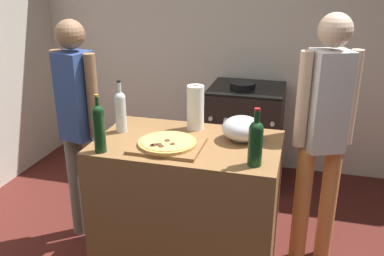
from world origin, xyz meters
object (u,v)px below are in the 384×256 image
Objects in this scene: wine_bottle_dark at (99,127)px; person_in_stripes at (79,122)px; mixing_bowl at (242,128)px; person_in_red at (324,129)px; pizza at (167,143)px; wine_bottle_green at (256,141)px; paper_towel_roll at (195,108)px; stove at (245,134)px; wine_bottle_clear at (121,110)px.

person_in_stripes is (-0.39, 0.44, -0.17)m from wine_bottle_dark.
person_in_red is at bearing 25.07° from mixing_bowl.
pizza is at bearing -21.71° from person_in_stripes.
wine_bottle_green is at bearing -17.47° from person_in_stripes.
stove is at bearing 81.55° from paper_towel_roll.
pizza is at bearing -103.18° from paper_towel_roll.
wine_bottle_clear is at bearing -114.68° from stove.
paper_towel_roll reaches higher than mixing_bowl.
pizza is 0.41m from wine_bottle_clear.
mixing_bowl is 0.73× the size of wine_bottle_clear.
wine_bottle_green is 0.33× the size of stove.
paper_towel_roll is 0.92× the size of wine_bottle_green.
wine_bottle_clear is 0.35× the size of stove.
wine_bottle_dark is at bearing -176.62° from wine_bottle_green.
wine_bottle_clear is (-0.36, 0.17, 0.11)m from pizza.
wine_bottle_dark is (0.01, -0.32, 0.01)m from wine_bottle_clear.
pizza is 0.21× the size of person_in_stripes.
person_in_red reaches higher than pizza.
stove is 1.32m from person_in_red.
stove is (0.17, 1.16, -0.61)m from paper_towel_roll.
person_in_red reaches higher than person_in_stripes.
wine_bottle_dark reaches higher than stove.
person_in_red is at bearing 26.08° from wine_bottle_dark.
paper_towel_roll is (0.08, 0.34, 0.11)m from pizza.
wine_bottle_dark reaches higher than wine_bottle_clear.
wine_bottle_dark is (-0.74, -0.37, 0.07)m from mixing_bowl.
mixing_bowl is 0.76m from wine_bottle_clear.
pizza is 1.60m from stove.
stove is (0.25, 1.50, -0.50)m from pizza.
person_in_stripes is at bearing 161.76° from wine_bottle_clear.
wine_bottle_green is (0.12, -0.32, 0.06)m from mixing_bowl.
pizza is at bearing -150.78° from mixing_bowl.
person_in_stripes reaches higher than wine_bottle_dark.
mixing_bowl is 0.84× the size of paper_towel_roll.
paper_towel_roll is at bearing 76.82° from pizza.
wine_bottle_dark is 0.20× the size of person_in_red.
wine_bottle_green reaches higher than stove.
wine_bottle_dark reaches higher than pizza.
person_in_stripes is (-1.25, 0.39, -0.15)m from wine_bottle_green.
paper_towel_roll is at bearing 21.19° from wine_bottle_clear.
stove is (-0.26, 1.60, -0.60)m from wine_bottle_green.
pizza is 0.40m from wine_bottle_dark.
wine_bottle_clear is 0.43m from person_in_stripes.
mixing_bowl reaches higher than pizza.
wine_bottle_dark is at bearing -153.92° from person_in_red.
pizza is 0.37m from paper_towel_roll.
wine_bottle_green is 0.94× the size of wine_bottle_dark.
wine_bottle_clear is 0.99× the size of wine_bottle_dark.
wine_bottle_clear reaches higher than pizza.
wine_bottle_green is (0.51, -0.10, 0.11)m from pizza.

